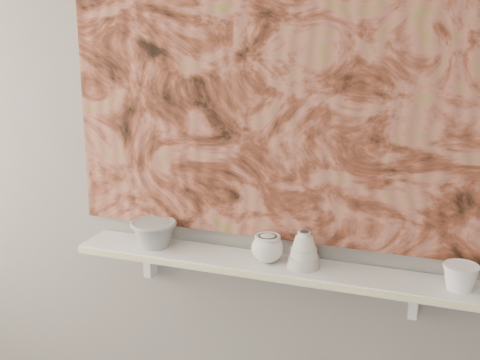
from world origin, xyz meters
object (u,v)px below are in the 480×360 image
at_px(bowl_white, 460,277).
at_px(cup_cream, 268,248).
at_px(painting, 277,81).
at_px(bowl_grey, 154,233).
at_px(shelf, 268,266).
at_px(bell_vessel, 304,249).

bearing_deg(bowl_white, cup_cream, 180.00).
distance_m(painting, bowl_grey, 0.72).
bearing_deg(bowl_white, painting, 172.70).
xyz_separation_m(shelf, cup_cream, (-0.00, 0.00, 0.07)).
xyz_separation_m(shelf, bell_vessel, (0.13, 0.00, 0.08)).
bearing_deg(bowl_white, shelf, 180.00).
relative_size(cup_cream, bowl_white, 0.98).
height_order(bowl_grey, cup_cream, cup_cream).
xyz_separation_m(painting, cup_cream, (-0.00, -0.08, -0.56)).
relative_size(painting, bowl_grey, 8.84).
height_order(shelf, cup_cream, cup_cream).
bearing_deg(bell_vessel, bowl_grey, 180.00).
xyz_separation_m(bowl_grey, cup_cream, (0.44, 0.00, 0.00)).
xyz_separation_m(bowl_grey, bell_vessel, (0.56, 0.00, 0.01)).
bearing_deg(cup_cream, bowl_grey, 180.00).
distance_m(painting, bell_vessel, 0.57).
distance_m(shelf, bowl_white, 0.63).
bearing_deg(shelf, bowl_grey, 180.00).
xyz_separation_m(cup_cream, bell_vessel, (0.13, 0.00, 0.01)).
distance_m(bowl_grey, bowl_white, 1.07).
height_order(painting, bell_vessel, painting).
bearing_deg(cup_cream, painting, 88.81).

